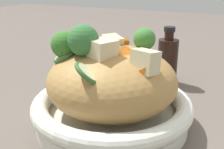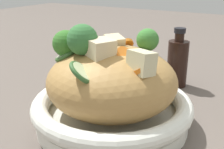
% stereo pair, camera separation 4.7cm
% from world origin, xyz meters
% --- Properties ---
extents(ground_plane, '(3.00, 3.00, 0.00)m').
position_xyz_m(ground_plane, '(0.00, 0.00, 0.00)').
color(ground_plane, '#5D524B').
extents(serving_bowl, '(0.27, 0.27, 0.05)m').
position_xyz_m(serving_bowl, '(0.00, 0.00, 0.03)').
color(serving_bowl, white).
rests_on(serving_bowl, ground_plane).
extents(noodle_heap, '(0.21, 0.21, 0.11)m').
position_xyz_m(noodle_heap, '(-0.00, 0.00, 0.08)').
color(noodle_heap, '#AE8247').
rests_on(noodle_heap, serving_bowl).
extents(broccoli_florets, '(0.16, 0.15, 0.07)m').
position_xyz_m(broccoli_florets, '(-0.03, -0.01, 0.14)').
color(broccoli_florets, '#A2BE6E').
rests_on(broccoli_florets, serving_bowl).
extents(carrot_coins, '(0.11, 0.13, 0.03)m').
position_xyz_m(carrot_coins, '(0.02, 0.03, 0.12)').
color(carrot_coins, orange).
rests_on(carrot_coins, serving_bowl).
extents(zucchini_slices, '(0.13, 0.12, 0.05)m').
position_xyz_m(zucchini_slices, '(-0.03, -0.04, 0.12)').
color(zucchini_slices, beige).
rests_on(zucchini_slices, serving_bowl).
extents(chicken_chunks, '(0.15, 0.10, 0.05)m').
position_xyz_m(chicken_chunks, '(0.02, -0.02, 0.13)').
color(chicken_chunks, beige).
rests_on(chicken_chunks, serving_bowl).
extents(soy_sauce_bottle, '(0.05, 0.05, 0.13)m').
position_xyz_m(soy_sauce_bottle, '(0.03, 0.23, 0.06)').
color(soy_sauce_bottle, black).
rests_on(soy_sauce_bottle, ground_plane).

